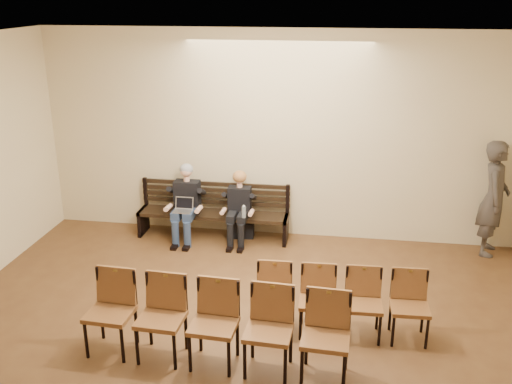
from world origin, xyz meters
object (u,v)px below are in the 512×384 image
passerby (495,190)px  chair_row_back (214,326)px  bench (213,225)px  bag (243,229)px  seated_man (186,204)px  water_bottle (244,218)px  laptop (183,213)px  seated_woman (239,212)px  chair_row_front (340,304)px

passerby → chair_row_back: (-3.74, -3.57, -0.59)m
bench → bag: size_ratio=6.82×
bench → passerby: bearing=1.3°
bag → chair_row_back: bearing=-85.1°
passerby → chair_row_back: passerby is taller
seated_man → bag: 1.08m
water_bottle → bag: 0.67m
laptop → bag: laptop is taller
seated_man → bench: bearing=15.4°
seated_man → water_bottle: seated_man is taller
laptop → seated_woman: bearing=26.7°
laptop → water_bottle: bearing=8.8°
laptop → seated_man: bearing=102.9°
chair_row_front → passerby: bearing=47.8°
seated_man → seated_woman: 0.91m
chair_row_front → bag: bearing=119.8°
laptop → chair_row_back: chair_row_back is taller
bench → bag: (0.50, 0.10, -0.08)m
laptop → bench: bearing=51.7°
laptop → chair_row_front: 3.51m
passerby → chair_row_back: 5.21m
passerby → chair_row_back: size_ratio=0.71×
bench → bag: 0.52m
seated_woman → chair_row_back: seated_woman is taller
chair_row_back → bench: bearing=106.0°
bench → chair_row_back: 3.57m
laptop → chair_row_front: chair_row_front is taller
bench → chair_row_back: (0.81, -3.47, 0.27)m
bench → seated_woman: 0.58m
bench → bag: bearing=11.3°
laptop → chair_row_front: size_ratio=0.14×
laptop → water_bottle: laptop is taller
passerby → bench: bearing=105.5°
bench → seated_man: bearing=-164.6°
seated_woman → passerby: passerby is taller
seated_man → laptop: (0.00, -0.24, -0.07)m
seated_man → laptop: 0.25m
chair_row_front → water_bottle: bearing=123.5°
passerby → chair_row_front: size_ratio=1.02×
laptop → bag: bearing=38.1°
bench → chair_row_back: size_ratio=0.86×
bag → water_bottle: bearing=-77.8°
bench → laptop: (-0.43, -0.36, 0.34)m
bag → seated_man: bearing=-166.8°
chair_row_front → seated_man: bearing=134.2°
seated_man → passerby: passerby is taller
chair_row_back → bag: bearing=97.8°
bench → chair_row_front: chair_row_front is taller
bench → seated_man: size_ratio=2.05×
seated_man → water_bottle: 1.09m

